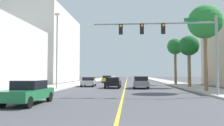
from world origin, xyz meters
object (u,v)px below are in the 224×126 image
object	(u,v)px
traffic_signal_mast	(174,37)
car_gray	(141,82)
palm_mid	(189,47)
car_silver	(89,82)
palm_near	(205,23)
car_yellow	(107,79)
street_lamp	(57,47)
car_green	(29,92)
palm_far	(175,47)
car_black	(113,82)

from	to	relation	value
traffic_signal_mast	car_gray	world-z (taller)	traffic_signal_mast
palm_mid	car_gray	bearing A→B (deg)	-166.72
car_silver	palm_near	bearing A→B (deg)	143.33
car_yellow	street_lamp	bearing A→B (deg)	-99.01
palm_near	car_silver	size ratio (longest dim) A/B	2.12
car_green	car_yellow	bearing A→B (deg)	-91.58
street_lamp	palm_far	distance (m)	19.94
palm_near	car_gray	distance (m)	10.23
palm_mid	car_silver	xyz separation A→B (m)	(-13.76, 2.24, -4.71)
palm_near	car_black	xyz separation A→B (m)	(-9.62, 6.04, -6.22)
car_green	car_black	bearing A→B (deg)	-103.55
car_black	car_green	distance (m)	15.89
traffic_signal_mast	car_gray	xyz separation A→B (m)	(-2.13, 9.67, -4.08)
car_black	car_gray	world-z (taller)	car_gray
car_gray	car_black	bearing A→B (deg)	172.61
palm_mid	car_yellow	bearing A→B (deg)	127.06
car_yellow	traffic_signal_mast	bearing A→B (deg)	-72.99
palm_far	car_gray	xyz separation A→B (m)	(-6.12, -8.48, -5.39)
palm_mid	palm_far	distance (m)	7.02
palm_mid	palm_near	bearing A→B (deg)	-92.69
car_green	car_gray	size ratio (longest dim) A/B	0.98
street_lamp	car_gray	distance (m)	11.11
car_black	palm_near	bearing A→B (deg)	-30.17
car_silver	car_green	xyz separation A→B (m)	(-0.22, -18.53, 0.03)
traffic_signal_mast	car_silver	bearing A→B (deg)	125.28
palm_near	car_black	distance (m)	12.95
palm_mid	car_yellow	xyz separation A→B (m)	(-12.42, 16.44, -4.64)
street_lamp	palm_near	size ratio (longest dim) A/B	1.00
traffic_signal_mast	car_gray	bearing A→B (deg)	102.43
car_green	palm_far	bearing A→B (deg)	-119.35
traffic_signal_mast	palm_far	world-z (taller)	palm_far
traffic_signal_mast	car_silver	size ratio (longest dim) A/B	2.48
traffic_signal_mast	palm_near	size ratio (longest dim) A/B	1.17
car_silver	car_gray	xyz separation A→B (m)	(7.37, -3.75, 0.08)
car_silver	car_yellow	bearing A→B (deg)	-97.65
car_silver	street_lamp	bearing A→B (deg)	70.50
car_black	car_gray	bearing A→B (deg)	-7.38
car_yellow	car_gray	bearing A→B (deg)	-70.90
palm_far	car_green	xyz separation A→B (m)	(-13.70, -23.26, -5.43)
street_lamp	car_silver	size ratio (longest dim) A/B	2.13
car_silver	traffic_signal_mast	bearing A→B (deg)	123.04
palm_near	car_green	distance (m)	17.66
palm_mid	palm_far	bearing A→B (deg)	92.28
traffic_signal_mast	car_green	distance (m)	11.73
palm_far	car_black	world-z (taller)	palm_far
street_lamp	car_green	distance (m)	12.07
street_lamp	car_black	world-z (taller)	street_lamp
traffic_signal_mast	street_lamp	bearing A→B (deg)	152.89
palm_far	car_black	bearing A→B (deg)	-140.76
palm_near	traffic_signal_mast	bearing A→B (deg)	-133.07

